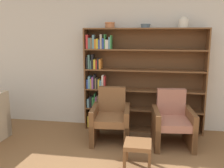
% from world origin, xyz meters
% --- Properties ---
extents(wall_back, '(12.00, 0.06, 2.75)m').
position_xyz_m(wall_back, '(0.00, 2.85, 1.38)').
color(wall_back, silver).
rests_on(wall_back, ground).
extents(bookshelf, '(2.23, 0.30, 1.94)m').
position_xyz_m(bookshelf, '(-0.29, 2.68, 0.95)').
color(bookshelf, brown).
rests_on(bookshelf, ground).
extents(bowl_olive, '(0.19, 0.19, 0.10)m').
position_xyz_m(bowl_olive, '(-0.71, 2.66, 1.99)').
color(bowl_olive, '#C67547').
rests_on(bowl_olive, bookshelf).
extents(bowl_slate, '(0.18, 0.18, 0.07)m').
position_xyz_m(bowl_slate, '(-0.07, 2.66, 1.98)').
color(bowl_slate, slate).
rests_on(bowl_slate, bookshelf).
extents(vase_tall, '(0.17, 0.17, 0.18)m').
position_xyz_m(vase_tall, '(0.59, 2.66, 2.02)').
color(vase_tall, silver).
rests_on(vase_tall, bookshelf).
extents(armchair_leather, '(0.69, 0.73, 0.91)m').
position_xyz_m(armchair_leather, '(-0.60, 2.09, 0.40)').
color(armchair_leather, brown).
rests_on(armchair_leather, ground).
extents(armchair_cushioned, '(0.71, 0.74, 0.91)m').
position_xyz_m(armchair_cushioned, '(0.44, 2.09, 0.40)').
color(armchair_cushioned, brown).
rests_on(armchair_cushioned, ground).
extents(footstool, '(0.37, 0.37, 0.37)m').
position_xyz_m(footstool, '(-0.08, 1.23, 0.31)').
color(footstool, brown).
rests_on(footstool, ground).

